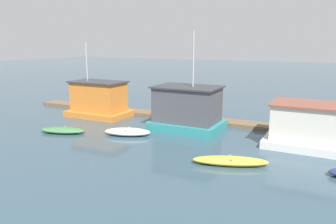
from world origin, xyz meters
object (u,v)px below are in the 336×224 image
mooring_post_far_right (178,111)px  mooring_post_near_right (155,110)px  houseboat_white (310,126)px  houseboat_orange (99,100)px  houseboat_teal (187,109)px  dinghy_white (128,132)px  dinghy_yellow (230,161)px  dinghy_green (63,130)px

mooring_post_far_right → mooring_post_near_right: bearing=180.0°
houseboat_white → mooring_post_far_right: 10.82m
mooring_post_near_right → mooring_post_far_right: bearing=0.0°
mooring_post_near_right → houseboat_orange: bearing=-166.2°
houseboat_teal → dinghy_white: size_ratio=2.04×
houseboat_orange → dinghy_yellow: 15.97m
dinghy_white → mooring_post_near_right: mooring_post_near_right is taller
houseboat_teal → mooring_post_far_right: (-1.72, 1.95, -0.67)m
houseboat_white → dinghy_green: houseboat_white is taller
houseboat_orange → houseboat_white: 18.12m
mooring_post_far_right → houseboat_orange: bearing=-170.3°
houseboat_teal → houseboat_white: houseboat_teal is taller
dinghy_yellow → dinghy_green: bearing=177.2°
mooring_post_far_right → houseboat_teal: bearing=-48.7°
mooring_post_far_right → mooring_post_near_right: size_ratio=1.16×
dinghy_yellow → houseboat_orange: bearing=155.6°
dinghy_white → dinghy_yellow: 8.82m
houseboat_white → mooring_post_near_right: 13.06m
houseboat_white → mooring_post_far_right: bearing=168.3°
houseboat_orange → dinghy_green: (1.30, -5.93, -1.30)m
dinghy_yellow → houseboat_white: bearing=57.6°
houseboat_white → dinghy_green: (-16.80, -5.03, -1.13)m
houseboat_orange → dinghy_yellow: bearing=-24.4°
houseboat_teal → houseboat_orange: bearing=175.9°
houseboat_teal → dinghy_green: 9.62m
dinghy_white → mooring_post_far_right: (1.52, 5.48, 0.69)m
houseboat_orange → mooring_post_far_right: 7.64m
mooring_post_far_right → dinghy_green: bearing=-130.7°
houseboat_orange → dinghy_white: 7.42m
houseboat_orange → dinghy_white: houseboat_orange is taller
houseboat_orange → mooring_post_far_right: (7.51, 1.29, -0.57)m
houseboat_teal → dinghy_yellow: houseboat_teal is taller
mooring_post_near_right → houseboat_white: bearing=-9.6°
houseboat_teal → dinghy_green: (-7.93, -5.26, -1.41)m
dinghy_yellow → mooring_post_near_right: 12.16m
dinghy_white → dinghy_yellow: bearing=-15.7°
houseboat_teal → mooring_post_near_right: bearing=154.0°
dinghy_green → mooring_post_far_right: mooring_post_far_right is taller
houseboat_orange → houseboat_teal: size_ratio=0.88×
dinghy_white → mooring_post_near_right: (-0.77, 5.48, 0.56)m
dinghy_yellow → mooring_post_far_right: size_ratio=2.27×
houseboat_teal → mooring_post_far_right: size_ratio=3.99×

